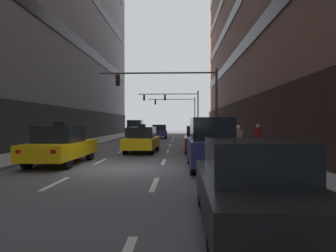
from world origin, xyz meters
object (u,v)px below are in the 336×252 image
Objects in this scene: pedestrian_1 at (238,139)px; taxi_driving_0 at (142,140)px; car_parked_1 at (211,143)px; traffic_signal_1 at (177,103)px; traffic_signal_0 at (179,91)px; pedestrian_0 at (257,136)px; car_parked_2 at (199,139)px; taxi_driving_1 at (61,145)px; car_driving_3 at (159,131)px; car_driving_2 at (135,129)px; traffic_signal_2 at (181,108)px; car_parked_0 at (252,185)px.

taxi_driving_0 is at bearing 145.61° from pedestrian_1.
taxi_driving_0 is 1.02× the size of car_parked_1.
traffic_signal_0 is at bearing -89.15° from traffic_signal_1.
pedestrian_0 is (4.83, -25.27, -3.68)m from traffic_signal_1.
car_parked_2 is 4.33m from pedestrian_1.
taxi_driving_0 is 0.95× the size of taxi_driving_1.
car_driving_3 is 2.76× the size of pedestrian_1.
traffic_signal_0 is (-1.33, 9.26, 3.21)m from car_parked_1.
car_parked_2 is 0.52× the size of traffic_signal_0.
traffic_signal_2 reaches higher than car_driving_2.
taxi_driving_1 reaches higher than taxi_driving_0.
car_parked_1 is (3.68, -6.23, 0.24)m from taxi_driving_0.
car_parked_0 is 13.18m from car_parked_2.
traffic_signal_1 is at bearing 93.13° from car_parked_1.
car_driving_3 is 16.35m from traffic_signal_2.
pedestrian_1 is at bearing -34.39° from taxi_driving_0.
traffic_signal_0 reaches higher than car_parked_2.
car_parked_1 reaches higher than car_parked_0.
pedestrian_0 is at bearing 55.34° from car_parked_1.
traffic_signal_2 reaches higher than taxi_driving_1.
car_driving_3 is 8.18m from traffic_signal_1.
car_parked_2 is (6.73, 5.57, -0.02)m from taxi_driving_1.
traffic_signal_1 reaches higher than car_parked_0.
taxi_driving_0 reaches higher than car_driving_3.
traffic_signal_2 is at bearing 85.42° from taxi_driving_0.
taxi_driving_0 is at bearing 120.55° from car_parked_1.
car_parked_0 is (6.73, -7.61, -0.07)m from taxi_driving_1.
traffic_signal_1 is (5.11, 7.07, 3.69)m from car_driving_2.
taxi_driving_0 is at bearing 166.74° from pedestrian_0.
car_driving_2 reaches higher than car_parked_0.
pedestrian_1 is at bearing 79.74° from car_parked_0.
traffic_signal_1 is (-1.64, 23.31, 3.96)m from car_parked_2.
car_parked_2 is at bearing 148.51° from pedestrian_0.
traffic_signal_0 is (-1.33, 15.87, 3.47)m from car_parked_0.
taxi_driving_1 is 0.52× the size of traffic_signal_1.
pedestrian_0 is at bearing 20.00° from taxi_driving_1.
car_driving_2 is 17.26m from traffic_signal_2.
car_driving_3 is at bearing 100.01° from traffic_signal_0.
car_parked_1 reaches higher than pedestrian_0.
pedestrian_1 is at bearing -67.43° from car_driving_2.
car_driving_2 is at bearing -109.61° from traffic_signal_2.
taxi_driving_1 is 21.81m from car_driving_2.
traffic_signal_2 is at bearing 81.47° from taxi_driving_1.
car_driving_2 is at bearing -125.86° from traffic_signal_1.
car_parked_1 reaches higher than car_parked_2.
traffic_signal_1 reaches higher than car_driving_3.
car_parked_2 is 2.70× the size of pedestrian_0.
traffic_signal_0 is 20.63m from traffic_signal_1.
pedestrian_1 is (1.66, 2.58, 0.04)m from car_parked_1.
taxi_driving_0 is 16.86m from car_driving_2.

